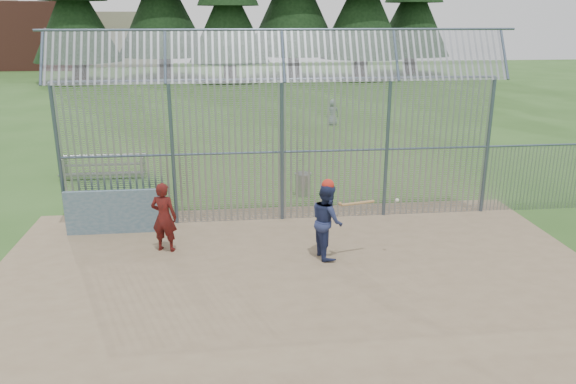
{
  "coord_description": "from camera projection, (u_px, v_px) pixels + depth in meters",
  "views": [
    {
      "loc": [
        -1.53,
        -11.66,
        5.65
      ],
      "look_at": [
        0.0,
        2.0,
        1.3
      ],
      "focal_mm": 35.0,
      "sensor_mm": 36.0,
      "label": 1
    }
  ],
  "objects": [
    {
      "name": "bleacher",
      "position": [
        103.0,
        166.0,
        20.39
      ],
      "size": [
        3.0,
        0.95,
        0.72
      ],
      "color": "slate",
      "rests_on": "ground"
    },
    {
      "name": "batting_gear",
      "position": [
        334.0,
        188.0,
        13.18
      ],
      "size": [
        1.82,
        0.43,
        0.62
      ],
      "color": "red",
      "rests_on": "ground"
    },
    {
      "name": "backstop_fence",
      "position": [
        347.0,
        138.0,
        15.64
      ],
      "size": [
        20.09,
        0.81,
        5.3
      ],
      "color": "#47566B",
      "rests_on": "ground"
    },
    {
      "name": "dirt_infield",
      "position": [
        301.0,
        281.0,
        12.43
      ],
      "size": [
        14.0,
        10.0,
        0.02
      ],
      "primitive_type": "cube",
      "color": "#756047",
      "rests_on": "ground"
    },
    {
      "name": "ground",
      "position": [
        298.0,
        272.0,
        12.91
      ],
      "size": [
        120.0,
        120.0,
        0.0
      ],
      "primitive_type": "plane",
      "color": "#2D511E",
      "rests_on": "ground"
    },
    {
      "name": "onlooker",
      "position": [
        164.0,
        217.0,
        13.79
      ],
      "size": [
        0.74,
        0.59,
        1.76
      ],
      "primitive_type": "imported",
      "rotation": [
        0.0,
        0.0,
        2.84
      ],
      "color": "maroon",
      "rests_on": "dirt_infield"
    },
    {
      "name": "distant_buildings",
      "position": [
        29.0,
        34.0,
        62.89
      ],
      "size": [
        26.5,
        10.5,
        8.0
      ],
      "color": "brown",
      "rests_on": "ground"
    },
    {
      "name": "dugout_wall",
      "position": [
        113.0,
        212.0,
        14.98
      ],
      "size": [
        2.5,
        0.12,
        1.2
      ],
      "primitive_type": "cube",
      "color": "#38566B",
      "rests_on": "dirt_infield"
    },
    {
      "name": "bg_kid_standing",
      "position": [
        333.0,
        113.0,
        29.8
      ],
      "size": [
        0.75,
        0.57,
        1.38
      ],
      "primitive_type": "imported",
      "rotation": [
        0.0,
        0.0,
        3.36
      ],
      "color": "slate",
      "rests_on": "ground"
    },
    {
      "name": "batter",
      "position": [
        327.0,
        221.0,
        13.44
      ],
      "size": [
        0.83,
        0.99,
        1.83
      ],
      "primitive_type": "imported",
      "rotation": [
        0.0,
        0.0,
        1.74
      ],
      "color": "navy",
      "rests_on": "dirt_infield"
    },
    {
      "name": "trash_can",
      "position": [
        303.0,
        184.0,
        18.29
      ],
      "size": [
        0.56,
        0.56,
        0.82
      ],
      "color": "gray",
      "rests_on": "ground"
    }
  ]
}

